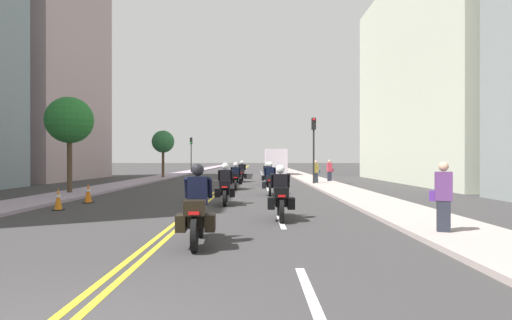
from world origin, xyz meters
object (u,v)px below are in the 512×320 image
Objects in this scene: motorcycle_0 at (199,212)px; motorcycle_1 at (282,197)px; motorcycle_5 at (269,176)px; street_tree_1 at (164,142)px; traffic_cone_0 at (60,199)px; pedestrian_2 at (331,171)px; traffic_light_far at (192,149)px; motorcycle_2 at (226,188)px; traffic_cone_1 at (90,193)px; motorcycle_3 at (271,181)px; street_tree_0 at (71,121)px; traffic_light_near at (315,138)px; motorcycle_6 at (243,173)px; pedestrian_0 at (317,172)px; pedestrian_1 at (445,198)px; parked_truck at (277,164)px; motorcycle_4 at (237,178)px.

motorcycle_0 reaches higher than motorcycle_1.
street_tree_1 reaches higher than motorcycle_5.
motorcycle_5 reaches higher than traffic_cone_0.
motorcycle_0 is 1.26× the size of pedestrian_2.
traffic_light_far is (-8.80, 38.53, 2.42)m from motorcycle_1.
motorcycle_2 reaches higher than traffic_cone_1.
motorcycle_2 is 2.70× the size of traffic_cone_0.
motorcycle_3 is 8.26m from traffic_cone_1.
pedestrian_2 is (6.70, 14.60, 0.23)m from motorcycle_2.
traffic_cone_1 is at bearing 149.88° from motorcycle_1.
motorcycle_5 is at bearing 35.77° from street_tree_0.
street_tree_1 is (-12.42, 9.70, 0.17)m from traffic_light_near.
street_tree_0 is (-1.12, -30.34, 0.58)m from traffic_light_far.
motorcycle_5 reaches higher than traffic_cone_1.
motorcycle_3 is (-0.03, 8.07, 0.01)m from motorcycle_1.
traffic_light_far reaches higher than motorcycle_6.
pedestrian_0 is (12.24, -22.31, -2.22)m from traffic_light_far.
pedestrian_1 is at bearing 6.00° from motorcycle_0.
street_tree_0 reaches higher than traffic_light_near.
traffic_light_far reaches higher than pedestrian_1.
street_tree_0 reaches higher than motorcycle_0.
motorcycle_1 is 16.05m from traffic_light_near.
motorcycle_3 is at bearing -125.34° from pedestrian_0.
traffic_light_near is 2.66× the size of pedestrian_2.
motorcycle_5 is 16.86m from parked_truck.
motorcycle_3 is at bearing -73.93° from traffic_light_far.
pedestrian_0 is at bearing -69.50° from pedestrian_1.
motorcycle_4 is at bearing 119.72° from motorcycle_3.
street_tree_0 is 17.06m from street_tree_1.
motorcycle_3 is 1.01× the size of motorcycle_4.
pedestrian_2 is (4.80, 18.45, 0.23)m from motorcycle_1.
pedestrian_2 is at bearing 62.87° from motorcycle_2.
motorcycle_6 is (0.11, 22.85, -0.02)m from motorcycle_0.
motorcycle_6 is at bearing 142.36° from traffic_light_near.
motorcycle_0 is at bearing -96.86° from motorcycle_3.
street_tree_0 is 1.10× the size of street_tree_1.
pedestrian_2 reaches higher than motorcycle_5.
parked_truck is (-2.05, 15.96, 0.42)m from pedestrian_0.
traffic_light_far is at bearing 98.75° from motorcycle_2.
pedestrian_0 reaches higher than motorcycle_6.
pedestrian_2 is 0.39× the size of street_tree_1.
street_tree_1 is (-7.43, 5.86, 2.67)m from motorcycle_6.
traffic_light_near is 1.02× the size of traffic_light_far.
traffic_cone_0 is at bearing 131.66° from motorcycle_0.
motorcycle_3 is 10.33m from street_tree_0.
parked_truck reaches higher than motorcycle_3.
parked_truck reaches higher than traffic_cone_0.
traffic_cone_1 is 29.11m from parked_truck.
traffic_cone_1 is 16.04m from pedestrian_0.
street_tree_0 is at bearing -158.89° from motorcycle_4.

